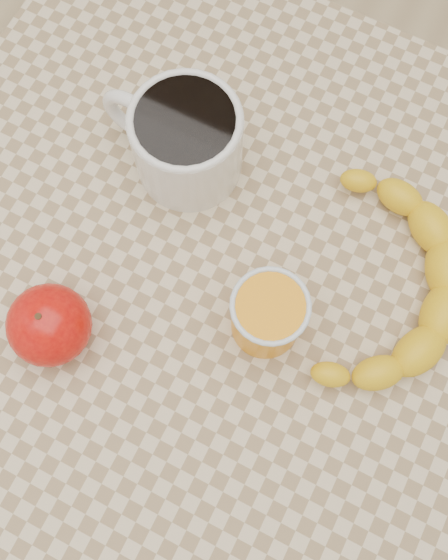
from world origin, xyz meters
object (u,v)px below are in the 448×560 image
at_px(coffee_mug, 184,139).
at_px(banana, 387,286).
at_px(orange_juice_glass, 268,316).
at_px(apple, 49,325).
at_px(table, 224,304).

relative_size(coffee_mug, banana, 0.54).
relative_size(coffee_mug, orange_juice_glass, 1.87).
height_order(apple, banana, apple).
bearing_deg(apple, orange_juice_glass, 28.94).
distance_m(orange_juice_glass, apple, 0.22).
distance_m(table, apple, 0.23).
relative_size(coffee_mug, apple, 1.58).
distance_m(table, coffee_mug, 0.21).
distance_m(orange_juice_glass, banana, 0.14).
height_order(orange_juice_glass, banana, orange_juice_glass).
distance_m(coffee_mug, apple, 0.25).
height_order(orange_juice_glass, apple, orange_juice_glass).
bearing_deg(orange_juice_glass, apple, -151.06).
distance_m(table, banana, 0.21).
height_order(table, orange_juice_glass, orange_juice_glass).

